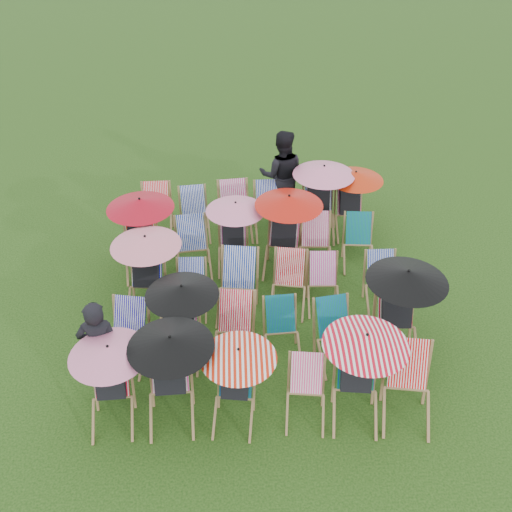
{
  "coord_description": "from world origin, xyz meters",
  "views": [
    {
      "loc": [
        -0.37,
        -7.31,
        6.56
      ],
      "look_at": [
        -0.05,
        0.31,
        0.9
      ],
      "focal_mm": 40.0,
      "sensor_mm": 36.0,
      "label": 1
    }
  ],
  "objects_px": {
    "person_rear": "(282,175)",
    "deckchair_29": "(352,202)",
    "person_left": "(101,348)",
    "deckchair_0": "(110,383)",
    "deckchair_5": "(408,389)"
  },
  "relations": [
    {
      "from": "person_left",
      "to": "person_rear",
      "type": "bearing_deg",
      "value": -125.57
    },
    {
      "from": "deckchair_29",
      "to": "person_left",
      "type": "bearing_deg",
      "value": -136.85
    },
    {
      "from": "person_left",
      "to": "deckchair_5",
      "type": "bearing_deg",
      "value": 167.64
    },
    {
      "from": "deckchair_5",
      "to": "person_rear",
      "type": "xyz_separation_m",
      "value": [
        -1.33,
        5.27,
        0.45
      ]
    },
    {
      "from": "person_rear",
      "to": "deckchair_29",
      "type": "bearing_deg",
      "value": 157.95
    },
    {
      "from": "deckchair_5",
      "to": "person_left",
      "type": "distance_m",
      "value": 4.27
    },
    {
      "from": "deckchair_29",
      "to": "person_rear",
      "type": "xyz_separation_m",
      "value": [
        -1.35,
        0.67,
        0.27
      ]
    },
    {
      "from": "deckchair_5",
      "to": "person_left",
      "type": "bearing_deg",
      "value": -179.93
    },
    {
      "from": "person_rear",
      "to": "person_left",
      "type": "bearing_deg",
      "value": 62.34
    },
    {
      "from": "deckchair_0",
      "to": "deckchair_5",
      "type": "xyz_separation_m",
      "value": [
        4.01,
        -0.13,
        -0.16
      ]
    },
    {
      "from": "deckchair_29",
      "to": "person_rear",
      "type": "distance_m",
      "value": 1.54
    },
    {
      "from": "deckchair_0",
      "to": "deckchair_5",
      "type": "distance_m",
      "value": 4.02
    },
    {
      "from": "person_left",
      "to": "person_rear",
      "type": "distance_m",
      "value": 5.46
    },
    {
      "from": "deckchair_29",
      "to": "person_left",
      "type": "xyz_separation_m",
      "value": [
        -4.24,
        -3.96,
        0.13
      ]
    },
    {
      "from": "deckchair_0",
      "to": "deckchair_29",
      "type": "distance_m",
      "value": 6.03
    }
  ]
}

